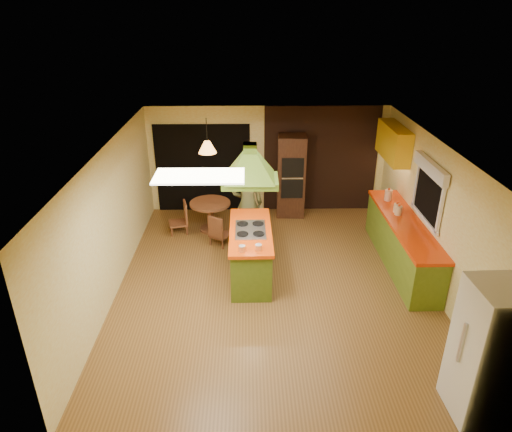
{
  "coord_description": "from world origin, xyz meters",
  "views": [
    {
      "loc": [
        -0.45,
        -6.92,
        4.58
      ],
      "look_at": [
        -0.31,
        0.38,
        1.15
      ],
      "focal_mm": 32.0,
      "sensor_mm": 36.0,
      "label": 1
    }
  ],
  "objects_px": {
    "kitchen_island": "(251,252)",
    "man": "(248,204)",
    "canister_large": "(388,195)",
    "dining_table": "(210,211)",
    "wall_oven": "(291,176)",
    "refrigerator": "(492,352)"
  },
  "relations": [
    {
      "from": "dining_table",
      "to": "wall_oven",
      "type": "bearing_deg",
      "value": 24.49
    },
    {
      "from": "canister_large",
      "to": "kitchen_island",
      "type": "bearing_deg",
      "value": -155.24
    },
    {
      "from": "refrigerator",
      "to": "canister_large",
      "type": "bearing_deg",
      "value": 87.76
    },
    {
      "from": "kitchen_island",
      "to": "canister_large",
      "type": "height_order",
      "value": "canister_large"
    },
    {
      "from": "kitchen_island",
      "to": "dining_table",
      "type": "height_order",
      "value": "kitchen_island"
    },
    {
      "from": "refrigerator",
      "to": "canister_large",
      "type": "height_order",
      "value": "refrigerator"
    },
    {
      "from": "man",
      "to": "canister_large",
      "type": "xyz_separation_m",
      "value": [
        2.86,
        0.02,
        0.17
      ]
    },
    {
      "from": "kitchen_island",
      "to": "man",
      "type": "height_order",
      "value": "man"
    },
    {
      "from": "kitchen_island",
      "to": "canister_large",
      "type": "xyz_separation_m",
      "value": [
        2.81,
        1.3,
        0.56
      ]
    },
    {
      "from": "refrigerator",
      "to": "dining_table",
      "type": "relative_size",
      "value": 2.05
    },
    {
      "from": "refrigerator",
      "to": "wall_oven",
      "type": "height_order",
      "value": "wall_oven"
    },
    {
      "from": "refrigerator",
      "to": "wall_oven",
      "type": "relative_size",
      "value": 0.94
    },
    {
      "from": "kitchen_island",
      "to": "man",
      "type": "relative_size",
      "value": 1.07
    },
    {
      "from": "dining_table",
      "to": "canister_large",
      "type": "xyz_separation_m",
      "value": [
        3.68,
        -0.54,
        0.57
      ]
    },
    {
      "from": "man",
      "to": "dining_table",
      "type": "xyz_separation_m",
      "value": [
        -0.81,
        0.56,
        -0.4
      ]
    },
    {
      "from": "man",
      "to": "wall_oven",
      "type": "distance_m",
      "value": 1.72
    },
    {
      "from": "kitchen_island",
      "to": "wall_oven",
      "type": "xyz_separation_m",
      "value": [
        0.96,
        2.67,
        0.49
      ]
    },
    {
      "from": "wall_oven",
      "to": "dining_table",
      "type": "height_order",
      "value": "wall_oven"
    },
    {
      "from": "man",
      "to": "canister_large",
      "type": "distance_m",
      "value": 2.87
    },
    {
      "from": "kitchen_island",
      "to": "refrigerator",
      "type": "relative_size",
      "value": 1.03
    },
    {
      "from": "kitchen_island",
      "to": "refrigerator",
      "type": "distance_m",
      "value": 4.22
    },
    {
      "from": "canister_large",
      "to": "man",
      "type": "bearing_deg",
      "value": -179.55
    }
  ]
}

